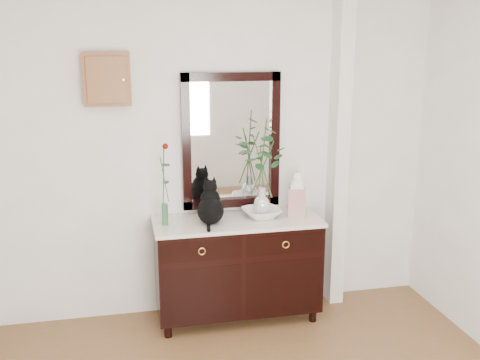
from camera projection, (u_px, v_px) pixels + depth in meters
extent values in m
cube|color=white|center=(219.00, 152.00, 4.54)|extent=(3.60, 0.04, 2.70)
cube|color=white|center=(338.00, 149.00, 4.67)|extent=(0.12, 0.20, 2.70)
cube|color=black|center=(237.00, 266.00, 4.54)|extent=(1.30, 0.50, 0.82)
cube|color=silver|center=(237.00, 222.00, 4.45)|extent=(1.33, 0.52, 0.03)
cube|color=black|center=(231.00, 141.00, 4.53)|extent=(0.80, 0.06, 1.10)
cube|color=white|center=(231.00, 141.00, 4.54)|extent=(0.66, 0.01, 0.96)
cube|color=brown|center=(107.00, 79.00, 4.18)|extent=(0.35, 0.10, 0.40)
imported|color=white|center=(262.00, 213.00, 4.50)|extent=(0.35, 0.35, 0.07)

